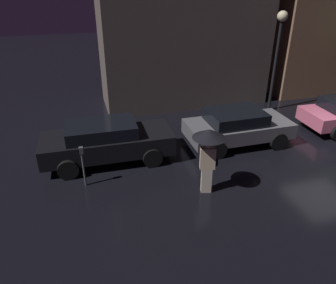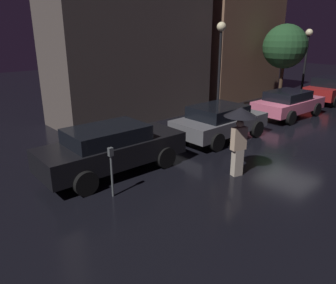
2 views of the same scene
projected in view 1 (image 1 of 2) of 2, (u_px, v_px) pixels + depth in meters
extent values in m
plane|color=black|center=(334.00, 147.00, 12.58)|extent=(60.00, 60.00, 0.00)
cube|color=#8C664C|center=(328.00, 7.00, 17.09)|extent=(6.06, 3.00, 8.68)
cube|color=black|center=(108.00, 143.00, 11.38)|extent=(4.52, 1.77, 0.68)
cube|color=black|center=(101.00, 129.00, 11.08)|extent=(2.36, 1.53, 0.44)
cylinder|color=black|center=(142.00, 137.00, 12.60)|extent=(0.68, 0.22, 0.68)
cylinder|color=black|center=(152.00, 158.00, 11.16)|extent=(0.68, 0.22, 0.68)
cylinder|color=black|center=(68.00, 146.00, 11.92)|extent=(0.68, 0.22, 0.68)
cylinder|color=black|center=(68.00, 170.00, 10.48)|extent=(0.68, 0.22, 0.68)
cube|color=slate|center=(238.00, 128.00, 12.60)|extent=(4.00, 1.85, 0.56)
cube|color=black|center=(235.00, 117.00, 12.33)|extent=(2.08, 1.62, 0.46)
cylinder|color=black|center=(254.00, 122.00, 13.81)|extent=(0.68, 0.22, 0.68)
cylinder|color=black|center=(278.00, 141.00, 12.25)|extent=(0.68, 0.22, 0.68)
cylinder|color=black|center=(199.00, 129.00, 13.21)|extent=(0.68, 0.22, 0.68)
cylinder|color=black|center=(217.00, 150.00, 11.65)|extent=(0.68, 0.22, 0.68)
cylinder|color=black|center=(310.00, 116.00, 14.40)|extent=(0.67, 0.22, 0.67)
cube|color=beige|center=(206.00, 180.00, 9.84)|extent=(0.35, 0.28, 0.82)
cube|color=#D1B293|center=(208.00, 158.00, 9.50)|extent=(0.48, 0.31, 0.68)
sphere|color=tan|center=(209.00, 144.00, 9.29)|extent=(0.22, 0.22, 0.22)
cylinder|color=black|center=(208.00, 150.00, 9.38)|extent=(0.02, 0.02, 0.80)
cone|color=black|center=(209.00, 134.00, 9.13)|extent=(0.96, 0.96, 0.26)
cube|color=black|center=(215.00, 162.00, 9.64)|extent=(0.18, 0.14, 0.22)
cylinder|color=#4C5154|center=(84.00, 170.00, 10.05)|extent=(0.06, 0.06, 1.14)
cube|color=#4C5154|center=(81.00, 151.00, 9.73)|extent=(0.12, 0.10, 0.22)
cylinder|color=black|center=(275.00, 69.00, 15.03)|extent=(0.14, 0.14, 4.07)
sphere|color=#F9EAB7|center=(283.00, 16.00, 13.99)|extent=(0.46, 0.46, 0.46)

